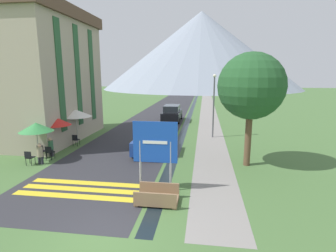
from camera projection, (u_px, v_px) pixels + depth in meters
ground_plane at (175, 123)px, 27.89m from camera, size 160.00×160.00×0.00m
road at (166, 110)px, 37.94m from camera, size 6.40×60.00×0.01m
footpath at (208, 111)px, 37.12m from camera, size 2.20×60.00×0.01m
drainage_channel at (191, 111)px, 37.45m from camera, size 0.60×60.00×0.00m
crosswalk_marking at (80, 189)px, 11.93m from camera, size 5.44×1.84×0.01m
mountain_distant at (201, 51)px, 94.25m from camera, size 69.51×69.51×26.91m
hotel_building at (44, 70)px, 20.33m from camera, size 5.99×9.72×10.02m
road_sign at (155, 147)px, 11.47m from camera, size 1.97×0.11×3.16m
footbridge at (157, 197)px, 10.66m from camera, size 1.70×1.10×0.65m
parked_car_near at (151, 139)px, 17.31m from camera, size 1.94×4.23×1.82m
parked_car_far at (172, 113)px, 28.93m from camera, size 1.98×4.57×1.82m
cafe_chair_far_right at (76, 139)px, 19.02m from camera, size 0.40×0.40×0.85m
cafe_chair_near_right at (41, 150)px, 16.23m from camera, size 0.40×0.40×0.85m
cafe_chair_near_left at (49, 152)px, 15.96m from camera, size 0.40×0.40×0.85m
cafe_chair_nearest at (29, 157)px, 14.97m from camera, size 0.40×0.40×0.85m
cafe_umbrella_front_green at (36, 127)px, 15.39m from camera, size 1.95×1.95×2.36m
cafe_umbrella_middle_red at (56, 121)px, 17.52m from camera, size 1.95×1.95×2.33m
cafe_umbrella_rear_white at (76, 113)px, 19.61m from camera, size 2.33×2.33×2.55m
person_seated_near at (40, 153)px, 15.14m from camera, size 0.32×0.32×1.25m
person_seated_far at (51, 146)px, 16.61m from camera, size 0.32×0.32×1.22m
streetlamp at (214, 100)px, 21.20m from camera, size 0.28×0.28×5.16m
tree_by_path at (251, 86)px, 14.24m from camera, size 3.66×3.66×6.35m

